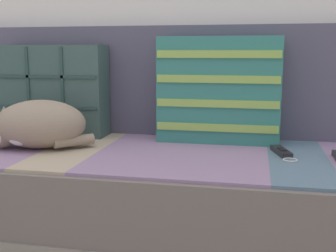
{
  "coord_description": "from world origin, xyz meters",
  "views": [
    {
      "loc": [
        0.44,
        -1.31,
        0.73
      ],
      "look_at": [
        0.15,
        0.08,
        0.48
      ],
      "focal_mm": 45.0,
      "sensor_mm": 36.0,
      "label": 1
    }
  ],
  "objects_px": {
    "couch": "(132,197)",
    "sleeping_cat": "(35,126)",
    "throw_pillow_striped": "(219,90)",
    "throw_pillow_quilted": "(53,91)",
    "game_remote_near": "(282,152)"
  },
  "relations": [
    {
      "from": "sleeping_cat",
      "to": "game_remote_near",
      "type": "xyz_separation_m",
      "value": [
        0.88,
        0.08,
        -0.08
      ]
    },
    {
      "from": "throw_pillow_quilted",
      "to": "sleeping_cat",
      "type": "xyz_separation_m",
      "value": [
        0.05,
        -0.26,
        -0.1
      ]
    },
    {
      "from": "couch",
      "to": "throw_pillow_striped",
      "type": "relative_size",
      "value": 4.02
    },
    {
      "from": "couch",
      "to": "sleeping_cat",
      "type": "bearing_deg",
      "value": -166.68
    },
    {
      "from": "throw_pillow_quilted",
      "to": "sleeping_cat",
      "type": "relative_size",
      "value": 1.19
    },
    {
      "from": "couch",
      "to": "throw_pillow_striped",
      "type": "bearing_deg",
      "value": 29.99
    },
    {
      "from": "throw_pillow_quilted",
      "to": "throw_pillow_striped",
      "type": "xyz_separation_m",
      "value": [
        0.7,
        -0.0,
        0.02
      ]
    },
    {
      "from": "sleeping_cat",
      "to": "throw_pillow_striped",
      "type": "bearing_deg",
      "value": 21.63
    },
    {
      "from": "throw_pillow_quilted",
      "to": "game_remote_near",
      "type": "height_order",
      "value": "throw_pillow_quilted"
    },
    {
      "from": "throw_pillow_quilted",
      "to": "throw_pillow_striped",
      "type": "distance_m",
      "value": 0.7
    },
    {
      "from": "throw_pillow_quilted",
      "to": "couch",
      "type": "bearing_deg",
      "value": -23.88
    },
    {
      "from": "couch",
      "to": "sleeping_cat",
      "type": "relative_size",
      "value": 4.89
    },
    {
      "from": "couch",
      "to": "throw_pillow_quilted",
      "type": "bearing_deg",
      "value": 156.12
    },
    {
      "from": "couch",
      "to": "throw_pillow_striped",
      "type": "xyz_separation_m",
      "value": [
        0.3,
        0.18,
        0.4
      ]
    },
    {
      "from": "throw_pillow_striped",
      "to": "throw_pillow_quilted",
      "type": "bearing_deg",
      "value": 179.96
    }
  ]
}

